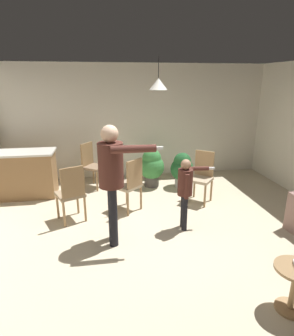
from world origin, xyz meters
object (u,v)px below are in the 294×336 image
at_px(person_adult, 112,173).
at_px(dining_chair_by_counter, 130,183).
at_px(dining_chair_centre_back, 92,164).
at_px(dining_chair_near_wall, 202,175).
at_px(potted_plant_corner, 182,168).
at_px(person_child, 186,187).
at_px(potted_plant_by_wall, 152,166).
at_px(side_table_by_couch, 294,284).
at_px(dining_chair_spare, 71,192).
at_px(kitchen_counter, 25,174).

height_order(person_adult, dining_chair_by_counter, person_adult).
xyz_separation_m(dining_chair_by_counter, dining_chair_centre_back, (-0.71, 1.37, 0.00)).
distance_m(dining_chair_near_wall, potted_plant_corner, 0.82).
xyz_separation_m(person_adult, potted_plant_corner, (1.61, 2.03, -0.65)).
height_order(person_child, potted_plant_by_wall, person_child).
bearing_deg(side_table_by_couch, person_child, 108.57).
bearing_deg(dining_chair_by_counter, person_child, -86.19).
bearing_deg(dining_chair_centre_back, person_child, 70.76).
distance_m(dining_chair_centre_back, dining_chair_spare, 1.65).
xyz_separation_m(dining_chair_near_wall, dining_chair_centre_back, (-2.15, 1.13, 0.00)).
height_order(side_table_by_couch, dining_chair_spare, dining_chair_spare).
height_order(person_child, dining_chair_centre_back, person_child).
bearing_deg(dining_chair_by_counter, person_adult, -150.74).
distance_m(side_table_by_couch, dining_chair_by_counter, 2.98).
xyz_separation_m(person_child, potted_plant_by_wall, (-0.19, 1.98, -0.25)).
bearing_deg(person_adult, potted_plant_by_wall, 156.97).
relative_size(person_adult, person_child, 1.50).
xyz_separation_m(kitchen_counter, dining_chair_centre_back, (1.35, 0.32, 0.07)).
bearing_deg(potted_plant_by_wall, dining_chair_near_wall, -49.64).
bearing_deg(potted_plant_by_wall, person_adult, -113.40).
distance_m(person_adult, dining_chair_spare, 1.13).
distance_m(person_adult, dining_chair_by_counter, 1.19).
bearing_deg(dining_chair_near_wall, person_adult, 75.48).
height_order(side_table_by_couch, person_adult, person_adult).
distance_m(person_adult, potted_plant_by_wall, 2.47).
relative_size(kitchen_counter, dining_chair_centre_back, 1.26).
bearing_deg(potted_plant_corner, dining_chair_centre_back, 170.28).
relative_size(dining_chair_by_counter, potted_plant_corner, 1.26).
distance_m(kitchen_counter, side_table_by_couch, 5.05).
bearing_deg(person_child, dining_chair_near_wall, 153.46).
distance_m(side_table_by_couch, dining_chair_near_wall, 2.86).
bearing_deg(dining_chair_by_counter, dining_chair_near_wall, -32.58).
distance_m(person_adult, dining_chair_centre_back, 2.46).
distance_m(dining_chair_centre_back, potted_plant_corner, 2.01).
bearing_deg(dining_chair_near_wall, person_child, 98.57).
xyz_separation_m(person_adult, dining_chair_spare, (-0.66, 0.74, -0.54)).
relative_size(side_table_by_couch, potted_plant_corner, 0.66).
distance_m(side_table_by_couch, potted_plant_corner, 3.65).
relative_size(dining_chair_centre_back, potted_plant_corner, 1.26).
bearing_deg(dining_chair_centre_back, dining_chair_near_wall, 97.78).
relative_size(side_table_by_couch, dining_chair_by_counter, 0.52).
height_order(person_adult, dining_chair_spare, person_adult).
bearing_deg(kitchen_counter, dining_chair_near_wall, -13.11).
bearing_deg(dining_chair_centre_back, side_table_by_couch, 63.75).
bearing_deg(dining_chair_by_counter, side_table_by_couch, -103.49).
distance_m(side_table_by_couch, potted_plant_by_wall, 3.90).
height_order(kitchen_counter, side_table_by_couch, kitchen_counter).
distance_m(person_child, dining_chair_spare, 1.88).
height_order(dining_chair_by_counter, dining_chair_centre_back, same).
relative_size(person_child, dining_chair_centre_back, 1.17).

